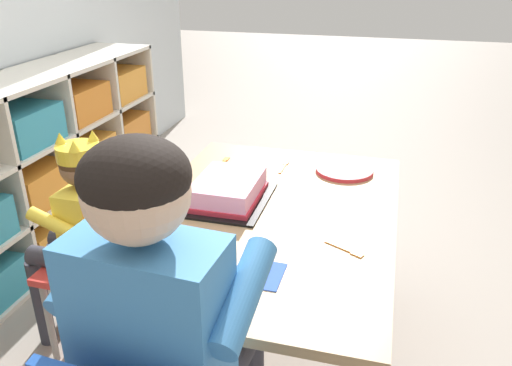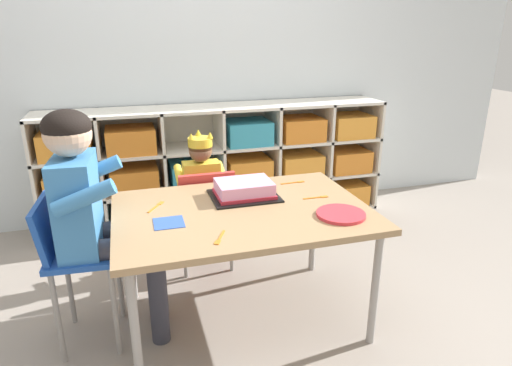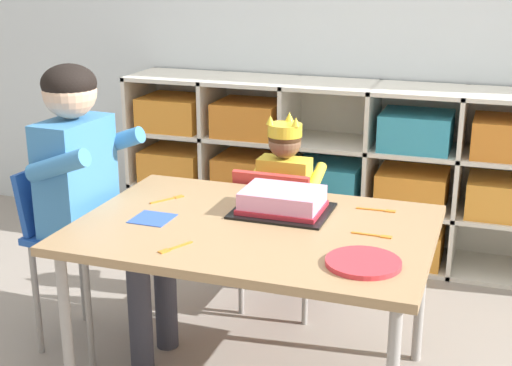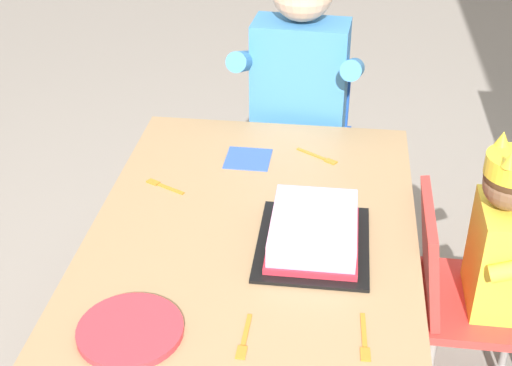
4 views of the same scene
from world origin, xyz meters
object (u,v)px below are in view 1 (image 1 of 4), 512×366
(classroom_chair_blue, at_px, (111,258))
(fork_by_napkin, at_px, (223,163))
(fork_beside_plate_stack, at_px, (284,166))
(fork_at_table_front_edge, at_px, (180,269))
(activity_table, at_px, (268,225))
(adult_helper_seated, at_px, (167,314))
(birthday_cake_on_tray, at_px, (228,191))
(child_with_crown, at_px, (77,220))
(paper_plate_stack, at_px, (344,170))
(fork_near_cake_tray, at_px, (346,250))

(classroom_chair_blue, xyz_separation_m, fork_by_napkin, (0.44, -0.27, 0.22))
(fork_beside_plate_stack, bearing_deg, fork_at_table_front_edge, -7.02)
(activity_table, relative_size, fork_at_table_front_edge, 9.38)
(adult_helper_seated, relative_size, birthday_cake_on_tray, 3.30)
(activity_table, height_order, fork_by_napkin, fork_by_napkin)
(child_with_crown, distance_m, fork_by_napkin, 0.59)
(classroom_chair_blue, distance_m, adult_helper_seated, 0.80)
(child_with_crown, bearing_deg, fork_by_napkin, 139.67)
(paper_plate_stack, relative_size, fork_beside_plate_stack, 1.69)
(paper_plate_stack, distance_m, fork_beside_plate_stack, 0.23)
(classroom_chair_blue, bearing_deg, adult_helper_seated, 41.64)
(birthday_cake_on_tray, height_order, fork_at_table_front_edge, birthday_cake_on_tray)
(fork_beside_plate_stack, relative_size, fork_by_napkin, 0.95)
(fork_by_napkin, bearing_deg, birthday_cake_on_tray, 18.55)
(child_with_crown, xyz_separation_m, fork_near_cake_tray, (-0.08, -0.92, 0.08))
(birthday_cake_on_tray, xyz_separation_m, fork_beside_plate_stack, (0.34, -0.12, -0.03))
(adult_helper_seated, relative_size, paper_plate_stack, 4.96)
(paper_plate_stack, distance_m, fork_near_cake_tray, 0.57)
(adult_helper_seated, distance_m, fork_beside_plate_stack, 1.03)
(fork_near_cake_tray, xyz_separation_m, fork_by_napkin, (0.53, 0.54, 0.00))
(adult_helper_seated, bearing_deg, paper_plate_stack, -99.84)
(activity_table, relative_size, child_with_crown, 1.39)
(fork_at_table_front_edge, bearing_deg, birthday_cake_on_tray, 123.91)
(child_with_crown, distance_m, paper_plate_stack, 0.98)
(child_with_crown, relative_size, fork_beside_plate_stack, 6.45)
(classroom_chair_blue, xyz_separation_m, fork_near_cake_tray, (-0.08, -0.81, 0.22))
(child_with_crown, bearing_deg, activity_table, 97.58)
(fork_near_cake_tray, bearing_deg, activity_table, -4.72)
(fork_by_napkin, bearing_deg, adult_helper_seated, 9.48)
(activity_table, height_order, fork_near_cake_tray, fork_near_cake_tray)
(child_with_crown, distance_m, fork_near_cake_tray, 0.93)
(birthday_cake_on_tray, height_order, fork_beside_plate_stack, birthday_cake_on_tray)
(classroom_chair_blue, distance_m, fork_by_napkin, 0.56)
(fork_near_cake_tray, bearing_deg, adult_helper_seated, 82.67)
(child_with_crown, height_order, fork_at_table_front_edge, child_with_crown)
(fork_at_table_front_edge, bearing_deg, fork_by_napkin, 132.82)
(fork_at_table_front_edge, bearing_deg, fork_beside_plate_stack, 114.70)
(fork_beside_plate_stack, distance_m, fork_by_napkin, 0.24)
(classroom_chair_blue, distance_m, birthday_cake_on_tray, 0.48)
(child_with_crown, height_order, adult_helper_seated, adult_helper_seated)
(child_with_crown, relative_size, birthday_cake_on_tray, 2.54)
(fork_by_napkin, bearing_deg, classroom_chair_blue, -34.19)
(fork_by_napkin, bearing_deg, fork_at_table_front_edge, 7.17)
(child_with_crown, distance_m, birthday_cake_on_tray, 0.53)
(classroom_chair_blue, bearing_deg, child_with_crown, -89.96)
(classroom_chair_blue, bearing_deg, birthday_cake_on_tray, 109.08)
(paper_plate_stack, xyz_separation_m, fork_near_cake_tray, (-0.56, -0.07, -0.01))
(activity_table, bearing_deg, adult_helper_seated, 175.08)
(fork_beside_plate_stack, xyz_separation_m, fork_at_table_front_edge, (-0.77, 0.11, -0.00))
(activity_table, distance_m, fork_by_napkin, 0.45)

